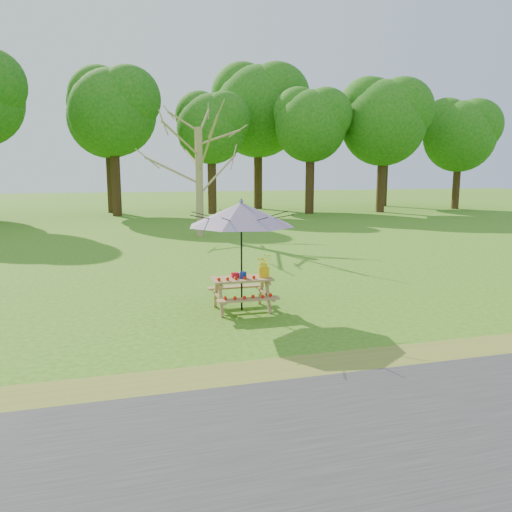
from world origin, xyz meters
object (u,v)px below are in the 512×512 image
object	(u,v)px
picnic_table	(242,294)
flower_bucket	(264,265)
bare_tree	(197,80)
patio_umbrella	(241,214)

from	to	relation	value
picnic_table	flower_bucket	xyz separation A→B (m)	(0.46, -0.03, 0.59)
picnic_table	flower_bucket	world-z (taller)	flower_bucket
bare_tree	flower_bucket	bearing A→B (deg)	-92.97
patio_umbrella	flower_bucket	bearing A→B (deg)	-3.72
bare_tree	flower_bucket	world-z (taller)	bare_tree
patio_umbrella	flower_bucket	world-z (taller)	patio_umbrella
patio_umbrella	flower_bucket	xyz separation A→B (m)	(0.46, -0.03, -1.03)
picnic_table	patio_umbrella	xyz separation A→B (m)	(0.00, 0.00, 1.62)
bare_tree	picnic_table	world-z (taller)	bare_tree
bare_tree	patio_umbrella	size ratio (longest dim) A/B	4.17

